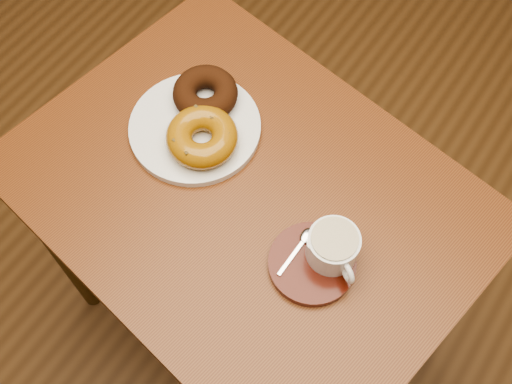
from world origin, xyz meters
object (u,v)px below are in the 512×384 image
Objects in this scene: saucer at (312,264)px; donut_plate at (195,128)px; cafe_table at (247,221)px; coffee_cup at (333,247)px.

donut_plate is at bearing 161.91° from saucer.
donut_plate reaches higher than cafe_table.
saucer is at bearing -18.09° from donut_plate.
coffee_cup is (0.18, -0.02, 0.16)m from cafe_table.
coffee_cup reaches higher than cafe_table.
coffee_cup is (0.02, 0.03, 0.04)m from saucer.
saucer is 1.40× the size of coffee_cup.
saucer reaches higher than cafe_table.
donut_plate is at bearing 169.85° from cafe_table.
saucer is (0.31, -0.10, 0.00)m from donut_plate.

